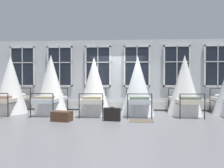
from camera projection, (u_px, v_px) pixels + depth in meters
name	position (u px, v px, depth m)	size (l,w,h in m)	color
ground	(116.00, 115.00, 7.91)	(25.16, 25.16, 0.00)	slate
back_wall_with_windows	(117.00, 75.00, 9.20)	(13.58, 0.10, 3.24)	silver
window_bank	(117.00, 84.00, 9.09)	(10.14, 0.10, 2.90)	black
cot_first	(11.00, 85.00, 8.33)	(1.37, 1.91, 2.43)	black
cot_second	(51.00, 85.00, 8.19)	(1.37, 1.90, 2.44)	black
cot_third	(94.00, 87.00, 8.06)	(1.37, 1.92, 2.32)	black
cot_fourth	(138.00, 86.00, 7.98)	(1.37, 1.91, 2.35)	black
cot_fifth	(185.00, 86.00, 7.93)	(1.37, 1.90, 2.39)	black
rug_fourth	(142.00, 121.00, 6.69)	(0.80, 0.56, 0.01)	brown
suitcase_dark	(112.00, 114.00, 6.72)	(0.58, 0.29, 0.47)	black
travel_trunk	(62.00, 116.00, 6.69)	(0.64, 0.40, 0.33)	#472D1E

